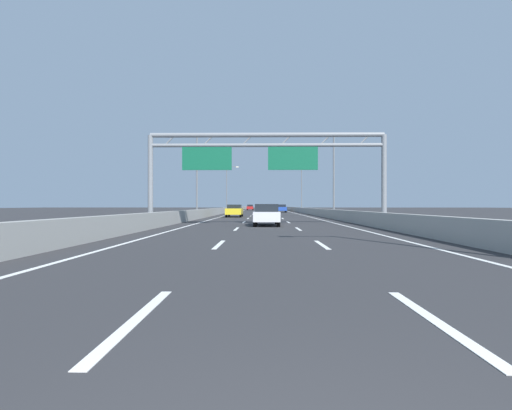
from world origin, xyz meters
TOP-DOWN VIEW (x-y plane):
  - ground_plane at (0.00, 100.00)m, footprint 260.00×260.00m
  - lane_dash_left_0 at (-1.80, 3.50)m, footprint 0.16×3.00m
  - lane_dash_left_1 at (-1.80, 12.50)m, footprint 0.16×3.00m
  - lane_dash_left_2 at (-1.80, 21.50)m, footprint 0.16×3.00m
  - lane_dash_left_3 at (-1.80, 30.50)m, footprint 0.16×3.00m
  - lane_dash_left_4 at (-1.80, 39.50)m, footprint 0.16×3.00m
  - lane_dash_left_5 at (-1.80, 48.50)m, footprint 0.16×3.00m
  - lane_dash_left_6 at (-1.80, 57.50)m, footprint 0.16×3.00m
  - lane_dash_left_7 at (-1.80, 66.50)m, footprint 0.16×3.00m
  - lane_dash_left_8 at (-1.80, 75.50)m, footprint 0.16×3.00m
  - lane_dash_left_9 at (-1.80, 84.50)m, footprint 0.16×3.00m
  - lane_dash_left_10 at (-1.80, 93.50)m, footprint 0.16×3.00m
  - lane_dash_left_11 at (-1.80, 102.50)m, footprint 0.16×3.00m
  - lane_dash_left_12 at (-1.80, 111.50)m, footprint 0.16×3.00m
  - lane_dash_left_13 at (-1.80, 120.50)m, footprint 0.16×3.00m
  - lane_dash_left_14 at (-1.80, 129.50)m, footprint 0.16×3.00m
  - lane_dash_left_15 at (-1.80, 138.50)m, footprint 0.16×3.00m
  - lane_dash_left_16 at (-1.80, 147.50)m, footprint 0.16×3.00m
  - lane_dash_left_17 at (-1.80, 156.50)m, footprint 0.16×3.00m
  - lane_dash_right_0 at (1.80, 3.50)m, footprint 0.16×3.00m
  - lane_dash_right_1 at (1.80, 12.50)m, footprint 0.16×3.00m
  - lane_dash_right_2 at (1.80, 21.50)m, footprint 0.16×3.00m
  - lane_dash_right_3 at (1.80, 30.50)m, footprint 0.16×3.00m
  - lane_dash_right_4 at (1.80, 39.50)m, footprint 0.16×3.00m
  - lane_dash_right_5 at (1.80, 48.50)m, footprint 0.16×3.00m
  - lane_dash_right_6 at (1.80, 57.50)m, footprint 0.16×3.00m
  - lane_dash_right_7 at (1.80, 66.50)m, footprint 0.16×3.00m
  - lane_dash_right_8 at (1.80, 75.50)m, footprint 0.16×3.00m
  - lane_dash_right_9 at (1.80, 84.50)m, footprint 0.16×3.00m
  - lane_dash_right_10 at (1.80, 93.50)m, footprint 0.16×3.00m
  - lane_dash_right_11 at (1.80, 102.50)m, footprint 0.16×3.00m
  - lane_dash_right_12 at (1.80, 111.50)m, footprint 0.16×3.00m
  - lane_dash_right_13 at (1.80, 120.50)m, footprint 0.16×3.00m
  - lane_dash_right_14 at (1.80, 129.50)m, footprint 0.16×3.00m
  - lane_dash_right_15 at (1.80, 138.50)m, footprint 0.16×3.00m
  - lane_dash_right_16 at (1.80, 147.50)m, footprint 0.16×3.00m
  - lane_dash_right_17 at (1.80, 156.50)m, footprint 0.16×3.00m
  - edge_line_left at (-5.25, 88.00)m, footprint 0.16×176.00m
  - edge_line_right at (5.25, 88.00)m, footprint 0.16×176.00m
  - barrier_left at (-6.90, 110.00)m, footprint 0.45×220.00m
  - barrier_right at (6.90, 110.00)m, footprint 0.45×220.00m
  - sign_gantry at (-0.27, 25.52)m, footprint 16.35×0.36m
  - streetlamp_left_mid at (-7.47, 42.71)m, footprint 2.58×0.28m
  - streetlamp_right_mid at (7.47, 42.71)m, footprint 2.58×0.28m
  - streetlamp_left_far at (-7.47, 79.09)m, footprint 2.58×0.28m
  - streetlamp_right_far at (7.47, 79.09)m, footprint 2.58×0.28m
  - orange_car at (3.78, 92.54)m, footprint 1.70×4.16m
  - yellow_car at (-3.59, 44.66)m, footprint 1.83×4.63m
  - red_car at (-3.76, 106.09)m, footprint 1.73×4.66m
  - silver_car at (0.09, 126.85)m, footprint 1.86×4.38m
  - white_car at (-0.02, 25.40)m, footprint 1.72×4.69m
  - blue_car at (3.40, 74.26)m, footprint 1.71×4.51m

SIDE VIEW (x-z plane):
  - ground_plane at x=0.00m, z-range 0.00..0.00m
  - lane_dash_left_0 at x=-1.80m, z-range 0.00..0.01m
  - lane_dash_left_1 at x=-1.80m, z-range 0.00..0.01m
  - lane_dash_left_2 at x=-1.80m, z-range 0.00..0.01m
  - lane_dash_left_3 at x=-1.80m, z-range 0.00..0.01m
  - lane_dash_left_4 at x=-1.80m, z-range 0.00..0.01m
  - lane_dash_left_5 at x=-1.80m, z-range 0.00..0.01m
  - lane_dash_left_6 at x=-1.80m, z-range 0.00..0.01m
  - lane_dash_left_7 at x=-1.80m, z-range 0.00..0.01m
  - lane_dash_left_8 at x=-1.80m, z-range 0.00..0.01m
  - lane_dash_left_9 at x=-1.80m, z-range 0.00..0.01m
  - lane_dash_left_10 at x=-1.80m, z-range 0.00..0.01m
  - lane_dash_left_11 at x=-1.80m, z-range 0.00..0.01m
  - lane_dash_left_12 at x=-1.80m, z-range 0.00..0.01m
  - lane_dash_left_13 at x=-1.80m, z-range 0.00..0.01m
  - lane_dash_left_14 at x=-1.80m, z-range 0.00..0.01m
  - lane_dash_left_15 at x=-1.80m, z-range 0.00..0.01m
  - lane_dash_left_16 at x=-1.80m, z-range 0.00..0.01m
  - lane_dash_left_17 at x=-1.80m, z-range 0.00..0.01m
  - lane_dash_right_0 at x=1.80m, z-range 0.00..0.01m
  - lane_dash_right_1 at x=1.80m, z-range 0.00..0.01m
  - lane_dash_right_2 at x=1.80m, z-range 0.00..0.01m
  - lane_dash_right_3 at x=1.80m, z-range 0.00..0.01m
  - lane_dash_right_4 at x=1.80m, z-range 0.00..0.01m
  - lane_dash_right_5 at x=1.80m, z-range 0.00..0.01m
  - lane_dash_right_6 at x=1.80m, z-range 0.00..0.01m
  - lane_dash_right_7 at x=1.80m, z-range 0.00..0.01m
  - lane_dash_right_8 at x=1.80m, z-range 0.00..0.01m
  - lane_dash_right_9 at x=1.80m, z-range 0.00..0.01m
  - lane_dash_right_10 at x=1.80m, z-range 0.00..0.01m
  - lane_dash_right_11 at x=1.80m, z-range 0.00..0.01m
  - lane_dash_right_12 at x=1.80m, z-range 0.00..0.01m
  - lane_dash_right_13 at x=1.80m, z-range 0.00..0.01m
  - lane_dash_right_14 at x=1.80m, z-range 0.00..0.01m
  - lane_dash_right_15 at x=1.80m, z-range 0.00..0.01m
  - lane_dash_right_16 at x=1.80m, z-range 0.00..0.01m
  - lane_dash_right_17 at x=1.80m, z-range 0.00..0.01m
  - edge_line_left at x=-5.25m, z-range 0.00..0.01m
  - edge_line_right at x=5.25m, z-range 0.00..0.01m
  - barrier_left at x=-6.90m, z-range 0.00..0.95m
  - barrier_right at x=6.90m, z-range 0.00..0.95m
  - white_car at x=-0.02m, z-range 0.01..1.47m
  - yellow_car at x=-3.59m, z-range 0.03..1.49m
  - orange_car at x=3.78m, z-range 0.01..1.52m
  - red_car at x=-3.76m, z-range 0.01..1.56m
  - blue_car at x=3.40m, z-range 0.03..1.55m
  - silver_car at x=0.09m, z-range 0.00..1.58m
  - sign_gantry at x=-0.27m, z-range 1.64..8.00m
  - streetlamp_left_mid at x=-7.47m, z-range 0.65..10.15m
  - streetlamp_right_mid at x=7.47m, z-range 0.65..10.15m
  - streetlamp_left_far at x=-7.47m, z-range 0.65..10.15m
  - streetlamp_right_far at x=7.47m, z-range 0.65..10.15m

